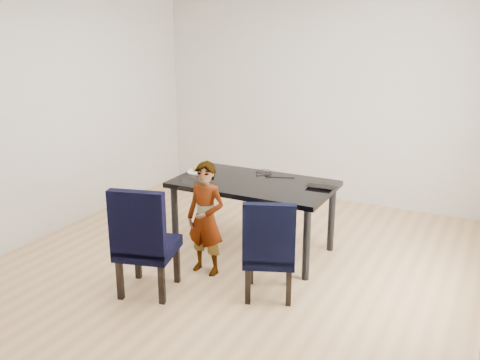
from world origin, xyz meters
The scene contains 11 objects.
floor centered at (0.00, 0.00, -0.01)m, with size 4.50×5.00×0.01m, color tan.
wall_back centered at (0.00, 2.50, 1.35)m, with size 4.50×0.01×2.70m, color silver.
wall_left centered at (-2.25, 0.00, 1.35)m, with size 0.01×5.00×2.70m, color silver.
dining_table centered at (0.00, 0.50, 0.38)m, with size 1.60×0.90×0.75m, color black.
chair_left centered at (-0.45, -0.70, 0.50)m, with size 0.48×0.50×1.00m, color black.
chair_right centered at (0.53, -0.28, 0.45)m, with size 0.44×0.45×0.91m, color black.
child centered at (-0.18, -0.15, 0.54)m, with size 0.40×0.26×1.09m, color orange.
plate centered at (-0.68, 0.54, 0.76)m, with size 0.24×0.24×0.01m, color silver.
sandwich centered at (-0.68, 0.54, 0.79)m, with size 0.15×0.07×0.06m, color gold.
laptop centered at (0.68, 0.65, 0.76)m, with size 0.30×0.19×0.02m, color black.
cable_tangle centered at (0.00, 0.74, 0.75)m, with size 0.16×0.16×0.01m, color black.
Camera 1 is at (2.23, -4.16, 2.33)m, focal length 40.00 mm.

